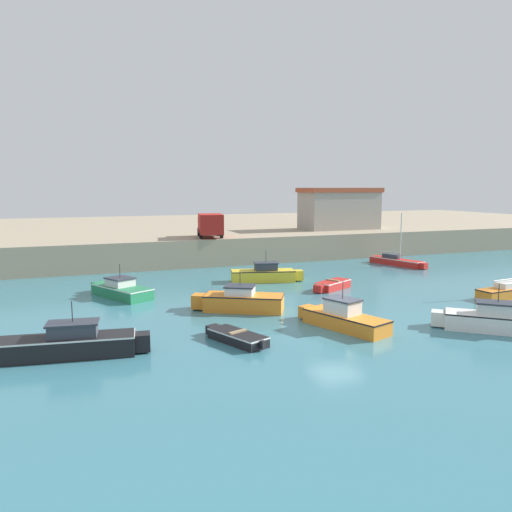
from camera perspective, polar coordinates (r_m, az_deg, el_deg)
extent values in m
plane|color=teal|center=(26.25, 9.13, -8.06)|extent=(200.00, 200.00, 0.00)
cube|color=gray|center=(64.29, -9.58, 2.49)|extent=(120.00, 40.00, 2.51)
cube|color=yellow|center=(38.15, 0.78, -2.28)|extent=(5.02, 2.71, 0.88)
cube|color=yellow|center=(38.60, 4.82, -2.19)|extent=(0.90, 1.02, 0.75)
cube|color=black|center=(38.08, 0.78, -1.68)|extent=(5.07, 2.74, 0.07)
cube|color=#333842|center=(38.06, 1.14, -1.22)|extent=(1.91, 1.56, 0.53)
cube|color=#2D333D|center=(38.01, 1.14, -0.77)|extent=(2.07, 1.67, 0.08)
cylinder|color=black|center=(37.94, 1.14, -0.03)|extent=(0.04, 0.04, 0.90)
cube|color=#237A4C|center=(33.87, -15.02, -3.97)|extent=(3.64, 4.81, 0.74)
cube|color=#237A4C|center=(36.08, -17.34, -3.34)|extent=(1.24, 1.17, 0.63)
cube|color=white|center=(33.81, -15.04, -3.42)|extent=(3.68, 4.86, 0.07)
cube|color=silver|center=(33.94, -15.27, -2.91)|extent=(1.91, 2.01, 0.48)
cube|color=#2D333D|center=(33.89, -15.28, -2.45)|extent=(2.05, 2.17, 0.08)
cylinder|color=black|center=(33.81, -15.31, -1.63)|extent=(0.04, 0.04, 0.90)
cube|color=orange|center=(29.23, -1.39, -5.35)|extent=(4.82, 3.78, 0.96)
cube|color=orange|center=(29.79, -6.47, -5.14)|extent=(1.17, 1.24, 0.81)
cube|color=black|center=(29.13, -1.39, -4.51)|extent=(4.87, 3.82, 0.07)
cube|color=silver|center=(29.11, -1.83, -3.97)|extent=(2.04, 1.94, 0.46)
cube|color=#2D333D|center=(29.06, -1.83, -3.45)|extent=(2.20, 2.08, 0.08)
cylinder|color=black|center=(28.97, -1.84, -2.50)|extent=(0.04, 0.04, 0.90)
cylinder|color=silver|center=(36.38, 26.84, -2.40)|extent=(2.70, 0.33, 0.08)
cube|color=silver|center=(36.57, 26.95, -2.94)|extent=(1.88, 1.05, 0.36)
cube|color=orange|center=(25.98, 10.20, -7.38)|extent=(2.95, 4.84, 0.76)
cube|color=orange|center=(27.67, 5.95, -6.35)|extent=(1.02, 0.92, 0.65)
cube|color=black|center=(25.90, 10.22, -6.65)|extent=(2.98, 4.89, 0.07)
cube|color=silver|center=(25.94, 9.85, -5.73)|extent=(1.61, 1.90, 0.70)
cube|color=#2D333D|center=(25.86, 9.87, -4.89)|extent=(1.73, 2.05, 0.08)
cylinder|color=black|center=(25.75, 9.89, -3.83)|extent=(0.04, 0.04, 0.90)
cube|color=red|center=(35.78, 8.79, -3.28)|extent=(3.16, 2.43, 0.59)
cube|color=red|center=(34.35, 7.23, -3.72)|extent=(0.78, 0.83, 0.50)
cube|color=white|center=(35.73, 8.80, -2.88)|extent=(3.19, 2.45, 0.07)
cube|color=#997F5B|center=(35.72, 8.80, -2.75)|extent=(0.65, 0.99, 0.08)
cube|color=red|center=(47.92, 15.72, -0.65)|extent=(2.51, 5.49, 0.61)
cube|color=red|center=(46.20, 18.61, -1.08)|extent=(0.73, 0.65, 0.52)
cube|color=white|center=(47.88, 15.74, -0.34)|extent=(2.54, 5.55, 0.07)
cylinder|color=silver|center=(47.39, 16.22, 2.18)|extent=(0.10, 0.10, 4.21)
cylinder|color=silver|center=(48.21, 15.13, 0.45)|extent=(0.72, 2.36, 0.08)
cube|color=#333842|center=(48.18, 15.24, 0.00)|extent=(1.18, 1.77, 0.36)
cube|color=white|center=(27.89, 26.35, -6.93)|extent=(5.01, 4.71, 0.86)
cube|color=white|center=(27.73, 20.09, -6.66)|extent=(1.06, 1.07, 0.73)
cube|color=black|center=(27.80, 26.40, -6.15)|extent=(5.06, 4.75, 0.07)
cube|color=silver|center=(27.70, 25.89, -5.48)|extent=(2.16, 2.10, 0.56)
cube|color=#2D333D|center=(27.63, 25.93, -4.84)|extent=(2.33, 2.26, 0.08)
cylinder|color=black|center=(27.54, 25.99, -3.84)|extent=(0.04, 0.04, 0.90)
cube|color=black|center=(23.44, -2.08, -9.30)|extent=(2.22, 3.29, 0.49)
cube|color=black|center=(24.77, -4.85, -8.37)|extent=(0.78, 0.72, 0.41)
cube|color=white|center=(23.38, -2.09, -8.82)|extent=(2.25, 3.32, 0.07)
cube|color=#997F5B|center=(23.36, -2.09, -8.63)|extent=(0.99, 0.55, 0.08)
cube|color=black|center=(22.26, 0.77, -10.10)|extent=(0.26, 0.26, 0.36)
cube|color=black|center=(22.95, -20.80, -9.67)|extent=(5.74, 2.27, 0.89)
cube|color=black|center=(22.72, -12.86, -9.52)|extent=(0.78, 0.90, 0.76)
cube|color=white|center=(22.83, -20.85, -8.69)|extent=(5.80, 2.29, 0.07)
cube|color=#333842|center=(22.71, -20.18, -7.94)|extent=(2.09, 1.38, 0.54)
cube|color=#2D333D|center=(22.63, -20.22, -7.18)|extent=(2.27, 1.48, 0.08)
cylinder|color=black|center=(22.51, -20.28, -5.98)|extent=(0.04, 0.04, 0.90)
cube|color=gray|center=(56.67, 9.48, 5.12)|extent=(8.38, 4.13, 4.09)
cube|color=#9E472D|center=(56.61, 9.53, 7.44)|extent=(8.79, 4.34, 0.50)
cube|color=#AD1E19|center=(46.19, -5.20, 3.68)|extent=(2.66, 3.53, 1.80)
cube|color=#AD1E19|center=(48.24, -5.43, 3.61)|extent=(2.21, 1.65, 1.40)
cube|color=#334756|center=(48.67, -5.48, 3.89)|extent=(1.79, 0.45, 0.70)
cylinder|color=black|center=(48.12, -6.53, 2.75)|extent=(0.42, 0.84, 0.80)
cylinder|color=black|center=(48.29, -4.28, 2.80)|extent=(0.42, 0.84, 0.80)
cylinder|color=black|center=(45.79, -6.33, 2.50)|extent=(0.42, 0.84, 0.80)
cylinder|color=black|center=(45.96, -3.96, 2.54)|extent=(0.42, 0.84, 0.80)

